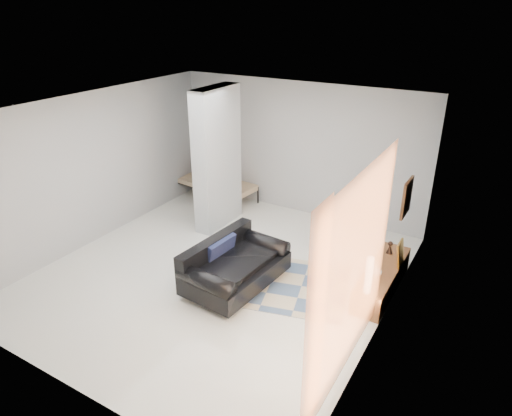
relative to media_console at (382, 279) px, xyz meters
The scene contains 17 objects.
floor 2.68m from the media_console, 160.29° to the right, with size 6.00×6.00×0.00m, color silver.
ceiling 3.73m from the media_console, 160.29° to the right, with size 6.00×6.00×0.00m, color white.
wall_back 3.49m from the media_console, 140.23° to the left, with size 6.00×6.00×0.00m, color #ACAEB0.
wall_front 4.80m from the media_console, 122.85° to the right, with size 6.00×6.00×0.00m, color #ACAEB0.
wall_left 5.48m from the media_console, behind, with size 6.00×6.00×0.00m, color #ACAEB0.
wall_right 1.52m from the media_console, 75.73° to the right, with size 6.00×6.00×0.00m, color #ACAEB0.
partition_column 3.88m from the media_console, 169.10° to the left, with size 0.35×1.20×2.80m, color #B4B9BC.
hallway_door 5.12m from the media_console, 156.00° to the left, with size 0.85×0.06×2.04m, color white.
curtain 2.41m from the media_console, 85.83° to the right, with size 2.55×2.55×0.00m, color #D36E37.
wall_art 1.46m from the media_console, ahead, with size 0.04×0.45×0.55m, color #3D2210.
media_console is the anchor object (origin of this frame).
loveseat 2.39m from the media_console, 153.29° to the right, with size 1.17×1.83×0.76m.
daybed 4.77m from the media_console, 158.81° to the left, with size 2.00×1.02×0.77m.
area_rug 1.78m from the media_console, 156.56° to the right, with size 2.45×1.63×0.01m, color #C2B394.
cylinder_lamp 0.90m from the media_console, 91.53° to the right, with size 0.10×0.10×0.57m, color white.
bronze_figurine 0.60m from the media_console, 95.58° to the left, with size 0.11×0.11×0.22m, color #311E15, non-canonical shape.
vase 0.43m from the media_console, 99.62° to the right, with size 0.21×0.21×0.21m, color silver.
Camera 1 is at (3.90, -5.41, 4.23)m, focal length 32.00 mm.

